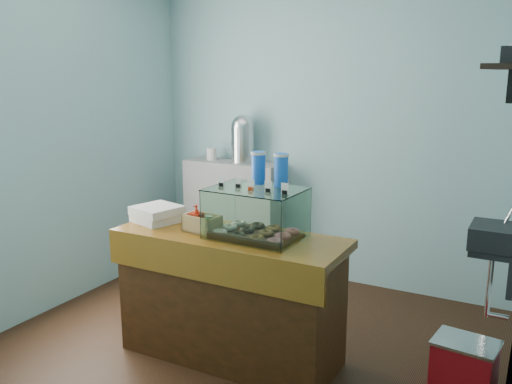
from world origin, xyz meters
The scene contains 9 objects.
ground centered at (0.00, 0.00, 0.00)m, with size 3.50×3.50×0.00m, color black.
room_shell centered at (0.03, 0.01, 1.71)m, with size 3.54×3.04×2.82m.
counter centered at (0.00, -0.25, 0.46)m, with size 1.60×0.60×0.90m.
back_shelf centered at (-0.90, 1.32, 0.55)m, with size 1.00×0.32×1.10m, color gray.
display_case centered at (0.19, -0.18, 1.08)m, with size 0.62×0.46×0.55m.
condiment_crate centered at (-0.20, -0.29, 0.97)m, with size 0.27×0.18×0.18m.
pastry_boxes centered at (-0.63, -0.23, 0.96)m, with size 0.37×0.38×0.12m.
coffee_urn centered at (-0.80, 1.34, 1.35)m, with size 0.25×0.25×0.47m.
red_cooler centered at (1.51, 0.08, 0.17)m, with size 0.41×0.33×0.34m.
Camera 1 is at (1.81, -3.25, 1.97)m, focal length 38.00 mm.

